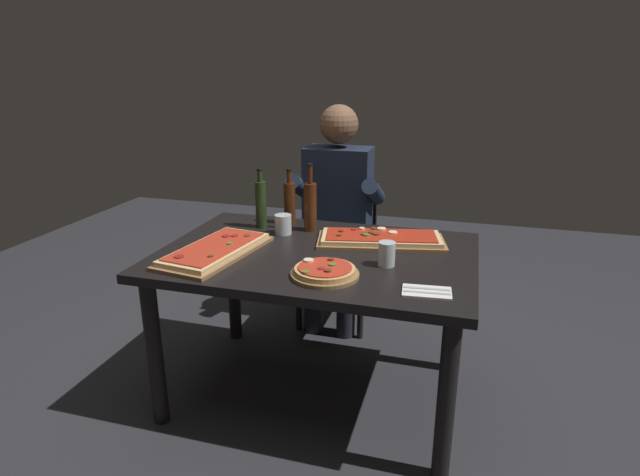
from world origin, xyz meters
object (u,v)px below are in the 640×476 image
(seated_diner, at_px, (336,208))
(wine_bottle_dark, at_px, (261,203))
(pizza_rectangular_left, at_px, (215,250))
(vinegar_bottle_green, at_px, (290,202))
(tumbler_far_side, at_px, (283,226))
(pizza_round_far, at_px, (325,272))
(diner_chair, at_px, (340,243))
(pizza_rectangular_front, at_px, (381,239))
(oil_bottle_amber, at_px, (310,205))
(tumbler_near_camera, at_px, (387,255))
(dining_table, at_px, (317,272))

(seated_diner, bearing_deg, wine_bottle_dark, -121.75)
(pizza_rectangular_left, height_order, seated_diner, seated_diner)
(vinegar_bottle_green, distance_m, tumbler_far_side, 0.20)
(pizza_round_far, bearing_deg, diner_chair, 100.65)
(pizza_rectangular_front, height_order, pizza_rectangular_left, pizza_rectangular_front)
(pizza_rectangular_front, bearing_deg, pizza_round_far, -107.30)
(pizza_rectangular_front, height_order, oil_bottle_amber, oil_bottle_amber)
(tumbler_near_camera, bearing_deg, diner_chair, 114.54)
(diner_chair, bearing_deg, vinegar_bottle_green, -109.24)
(dining_table, relative_size, pizza_round_far, 5.10)
(pizza_round_far, relative_size, tumbler_near_camera, 2.65)
(pizza_round_far, distance_m, tumbler_far_side, 0.58)
(pizza_rectangular_front, height_order, pizza_round_far, same)
(vinegar_bottle_green, bearing_deg, pizza_rectangular_left, -106.57)
(tumbler_far_side, bearing_deg, seated_diner, 75.66)
(vinegar_bottle_green, distance_m, tumbler_near_camera, 0.76)
(vinegar_bottle_green, relative_size, tumbler_near_camera, 2.82)
(tumbler_near_camera, height_order, diner_chair, diner_chair)
(tumbler_far_side, height_order, seated_diner, seated_diner)
(pizza_round_far, relative_size, wine_bottle_dark, 0.89)
(dining_table, height_order, vinegar_bottle_green, vinegar_bottle_green)
(pizza_rectangular_left, distance_m, pizza_round_far, 0.55)
(vinegar_bottle_green, relative_size, seated_diner, 0.22)
(dining_table, distance_m, wine_bottle_dark, 0.52)
(dining_table, xyz_separation_m, pizza_round_far, (0.11, -0.26, 0.11))
(dining_table, relative_size, tumbler_near_camera, 13.52)
(pizza_rectangular_front, relative_size, oil_bottle_amber, 1.85)
(dining_table, distance_m, diner_chair, 0.88)
(wine_bottle_dark, bearing_deg, tumbler_near_camera, -26.93)
(dining_table, relative_size, pizza_rectangular_left, 2.33)
(wine_bottle_dark, bearing_deg, tumbler_far_side, -27.20)
(dining_table, bearing_deg, seated_diner, 97.73)
(wine_bottle_dark, xyz_separation_m, tumbler_far_side, (0.15, -0.08, -0.09))
(oil_bottle_amber, xyz_separation_m, diner_chair, (0.02, 0.56, -0.38))
(wine_bottle_dark, height_order, seated_diner, seated_diner)
(pizza_rectangular_left, bearing_deg, tumbler_far_side, 62.29)
(pizza_rectangular_front, bearing_deg, tumbler_far_side, 179.48)
(dining_table, relative_size, seated_diner, 1.05)
(pizza_rectangular_left, xyz_separation_m, pizza_round_far, (0.53, -0.11, -0.00))
(diner_chair, relative_size, seated_diner, 0.65)
(pizza_rectangular_front, height_order, diner_chair, diner_chair)
(diner_chair, bearing_deg, tumbler_far_side, -101.77)
(pizza_rectangular_left, relative_size, tumbler_far_side, 6.14)
(dining_table, distance_m, seated_diner, 0.75)
(pizza_round_far, bearing_deg, dining_table, 112.79)
(pizza_round_far, height_order, tumbler_near_camera, tumbler_near_camera)
(pizza_rectangular_left, relative_size, tumbler_near_camera, 5.80)
(diner_chair, bearing_deg, pizza_rectangular_left, -107.82)
(tumbler_far_side, xyz_separation_m, seated_diner, (0.14, 0.53, -0.04))
(pizza_rectangular_front, bearing_deg, diner_chair, 118.47)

